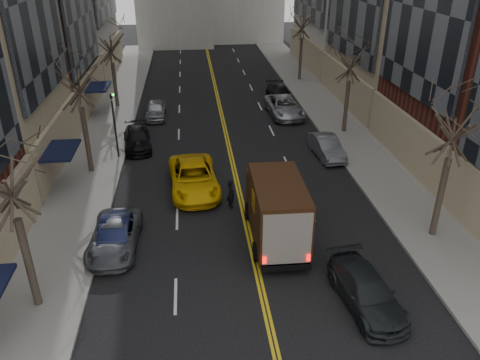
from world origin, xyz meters
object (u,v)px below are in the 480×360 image
(ups_truck, at_px, (276,209))
(observer_sedan, at_px, (366,291))
(taxi, at_px, (194,177))
(pedestrian, at_px, (231,194))

(ups_truck, distance_m, observer_sedan, 5.67)
(observer_sedan, relative_size, taxi, 0.82)
(taxi, bearing_deg, observer_sedan, -62.44)
(ups_truck, bearing_deg, observer_sedan, -59.98)
(ups_truck, relative_size, taxi, 1.05)
(ups_truck, relative_size, observer_sedan, 1.28)
(observer_sedan, height_order, taxi, taxi)
(ups_truck, xyz_separation_m, pedestrian, (-1.83, 3.27, -0.83))
(taxi, bearing_deg, ups_truck, -59.92)
(ups_truck, distance_m, taxi, 6.67)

